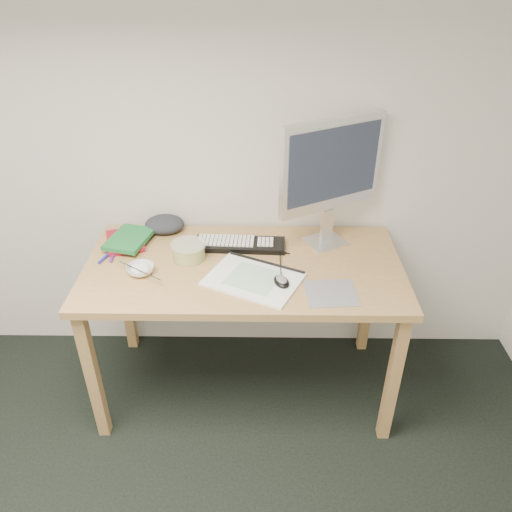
# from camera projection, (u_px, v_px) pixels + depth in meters

# --- Properties ---
(desk) EXTENTS (1.40, 0.70, 0.75)m
(desk) POSITION_uv_depth(u_px,v_px,m) (244.00, 280.00, 2.24)
(desk) COLOR tan
(desk) RESTS_ON ground
(mousepad) EXTENTS (0.22, 0.20, 0.00)m
(mousepad) POSITION_uv_depth(u_px,v_px,m) (331.00, 293.00, 2.02)
(mousepad) COLOR slate
(mousepad) RESTS_ON desk
(sketchpad) EXTENTS (0.46, 0.41, 0.01)m
(sketchpad) POSITION_uv_depth(u_px,v_px,m) (253.00, 279.00, 2.09)
(sketchpad) COLOR white
(sketchpad) RESTS_ON desk
(keyboard) EXTENTS (0.42, 0.15, 0.02)m
(keyboard) POSITION_uv_depth(u_px,v_px,m) (240.00, 244.00, 2.32)
(keyboard) COLOR black
(keyboard) RESTS_ON desk
(monitor) EXTENTS (0.46, 0.28, 0.59)m
(monitor) POSITION_uv_depth(u_px,v_px,m) (331.00, 169.00, 2.17)
(monitor) COLOR silver
(monitor) RESTS_ON desk
(mouse) EXTENTS (0.09, 0.11, 0.03)m
(mouse) POSITION_uv_depth(u_px,v_px,m) (282.00, 280.00, 2.05)
(mouse) COLOR black
(mouse) RESTS_ON sketchpad
(rice_bowl) EXTENTS (0.13, 0.13, 0.04)m
(rice_bowl) POSITION_uv_depth(u_px,v_px,m) (140.00, 270.00, 2.13)
(rice_bowl) COLOR white
(rice_bowl) RESTS_ON desk
(chopsticks) EXTENTS (0.22, 0.16, 0.02)m
(chopsticks) POSITION_uv_depth(u_px,v_px,m) (140.00, 271.00, 2.09)
(chopsticks) COLOR #B6B6B8
(chopsticks) RESTS_ON rice_bowl
(fruit_tub) EXTENTS (0.18, 0.18, 0.08)m
(fruit_tub) POSITION_uv_depth(u_px,v_px,m) (189.00, 251.00, 2.22)
(fruit_tub) COLOR gold
(fruit_tub) RESTS_ON desk
(book_red) EXTENTS (0.22, 0.26, 0.02)m
(book_red) POSITION_uv_depth(u_px,v_px,m) (125.00, 241.00, 2.35)
(book_red) COLOR maroon
(book_red) RESTS_ON desk
(book_green) EXTENTS (0.22, 0.26, 0.02)m
(book_green) POSITION_uv_depth(u_px,v_px,m) (129.00, 239.00, 2.33)
(book_green) COLOR #1A6B32
(book_green) RESTS_ON book_red
(cloth_lump) EXTENTS (0.19, 0.17, 0.07)m
(cloth_lump) POSITION_uv_depth(u_px,v_px,m) (165.00, 224.00, 2.44)
(cloth_lump) COLOR #292C31
(cloth_lump) RESTS_ON desk
(pencil_pink) EXTENTS (0.19, 0.05, 0.01)m
(pencil_pink) POSITION_uv_depth(u_px,v_px,m) (251.00, 261.00, 2.22)
(pencil_pink) COLOR pink
(pencil_pink) RESTS_ON desk
(pencil_tan) EXTENTS (0.11, 0.15, 0.01)m
(pencil_tan) POSITION_uv_depth(u_px,v_px,m) (255.00, 264.00, 2.20)
(pencil_tan) COLOR tan
(pencil_tan) RESTS_ON desk
(pencil_black) EXTENTS (0.16, 0.05, 0.01)m
(pencil_black) POSITION_uv_depth(u_px,v_px,m) (272.00, 251.00, 2.29)
(pencil_black) COLOR black
(pencil_black) RESTS_ON desk
(marker_blue) EXTENTS (0.05, 0.14, 0.01)m
(marker_blue) POSITION_uv_depth(u_px,v_px,m) (107.00, 255.00, 2.25)
(marker_blue) COLOR #2124B7
(marker_blue) RESTS_ON desk
(marker_orange) EXTENTS (0.04, 0.12, 0.01)m
(marker_orange) POSITION_uv_depth(u_px,v_px,m) (129.00, 246.00, 2.32)
(marker_orange) COLOR #BE4B16
(marker_orange) RESTS_ON desk
(marker_purple) EXTENTS (0.02, 0.14, 0.01)m
(marker_purple) POSITION_uv_depth(u_px,v_px,m) (114.00, 253.00, 2.27)
(marker_purple) COLOR #5D227C
(marker_purple) RESTS_ON desk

